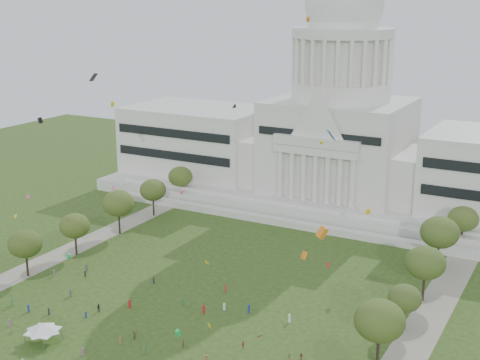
# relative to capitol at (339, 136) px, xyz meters

# --- Properties ---
(ground) EXTENTS (400.00, 400.00, 0.00)m
(ground) POSITION_rel_capitol_xyz_m (0.00, -113.59, -22.30)
(ground) COLOR #2B4415
(ground) RESTS_ON ground
(capitol) EXTENTS (160.00, 64.50, 91.30)m
(capitol) POSITION_rel_capitol_xyz_m (0.00, 0.00, 0.00)
(capitol) COLOR silver
(capitol) RESTS_ON ground
(path_left) EXTENTS (8.00, 160.00, 0.04)m
(path_left) POSITION_rel_capitol_xyz_m (-48.00, -83.59, -22.28)
(path_left) COLOR gray
(path_left) RESTS_ON ground
(path_right) EXTENTS (8.00, 160.00, 0.04)m
(path_right) POSITION_rel_capitol_xyz_m (48.00, -83.59, -22.28)
(path_right) COLOR gray
(path_right) RESTS_ON ground
(row_tree_l_2) EXTENTS (8.42, 8.42, 11.97)m
(row_tree_l_2) POSITION_rel_capitol_xyz_m (-45.04, -96.29, -13.79)
(row_tree_l_2) COLOR black
(row_tree_l_2) RESTS_ON ground
(row_tree_r_2) EXTENTS (9.55, 9.55, 13.58)m
(row_tree_r_2) POSITION_rel_capitol_xyz_m (44.17, -96.15, -12.64)
(row_tree_r_2) COLOR black
(row_tree_r_2) RESTS_ON ground
(row_tree_l_3) EXTENTS (8.12, 8.12, 11.55)m
(row_tree_l_3) POSITION_rel_capitol_xyz_m (-44.09, -79.67, -14.09)
(row_tree_l_3) COLOR black
(row_tree_l_3) RESTS_ON ground
(row_tree_r_3) EXTENTS (7.01, 7.01, 9.98)m
(row_tree_r_3) POSITION_rel_capitol_xyz_m (44.40, -79.10, -15.21)
(row_tree_r_3) COLOR black
(row_tree_r_3) RESTS_ON ground
(row_tree_l_4) EXTENTS (9.29, 9.29, 13.21)m
(row_tree_l_4) POSITION_rel_capitol_xyz_m (-44.08, -61.17, -12.90)
(row_tree_l_4) COLOR black
(row_tree_l_4) RESTS_ON ground
(row_tree_r_4) EXTENTS (9.19, 9.19, 13.06)m
(row_tree_r_4) POSITION_rel_capitol_xyz_m (44.76, -63.55, -13.01)
(row_tree_r_4) COLOR black
(row_tree_r_4) RESTS_ON ground
(row_tree_l_5) EXTENTS (8.33, 8.33, 11.85)m
(row_tree_l_5) POSITION_rel_capitol_xyz_m (-45.22, -42.58, -13.88)
(row_tree_l_5) COLOR black
(row_tree_l_5) RESTS_ON ground
(row_tree_r_5) EXTENTS (9.82, 9.82, 13.96)m
(row_tree_r_5) POSITION_rel_capitol_xyz_m (43.49, -43.40, -12.37)
(row_tree_r_5) COLOR black
(row_tree_r_5) RESTS_ON ground
(row_tree_l_6) EXTENTS (8.19, 8.19, 11.64)m
(row_tree_l_6) POSITION_rel_capitol_xyz_m (-46.87, -24.45, -14.02)
(row_tree_l_6) COLOR black
(row_tree_l_6) RESTS_ON ground
(row_tree_r_6) EXTENTS (8.42, 8.42, 11.97)m
(row_tree_r_6) POSITION_rel_capitol_xyz_m (45.96, -25.46, -13.79)
(row_tree_r_6) COLOR black
(row_tree_r_6) RESTS_ON ground
(event_tent) EXTENTS (8.91, 8.91, 4.29)m
(event_tent) POSITION_rel_capitol_xyz_m (-17.84, -118.77, -18.97)
(event_tent) COLOR #4C4C4C
(event_tent) RESTS_ON ground
(person_2) EXTENTS (1.00, 0.72, 1.88)m
(person_2) POSITION_rel_capitol_xyz_m (30.91, -101.13, -21.36)
(person_2) COLOR olive
(person_2) RESTS_ON ground
(person_3) EXTENTS (0.63, 1.08, 1.60)m
(person_3) POSITION_rel_capitol_xyz_m (15.05, -109.76, -21.50)
(person_3) COLOR olive
(person_3) RESTS_ON ground
(person_4) EXTENTS (0.77, 1.01, 1.53)m
(person_4) POSITION_rel_capitol_xyz_m (8.05, -107.15, -21.53)
(person_4) COLOR olive
(person_4) RESTS_ON ground
(person_5) EXTENTS (1.62, 1.88, 1.94)m
(person_5) POSITION_rel_capitol_xyz_m (-2.37, -109.13, -21.32)
(person_5) COLOR olive
(person_5) RESTS_ON ground
(person_8) EXTENTS (0.95, 0.63, 1.86)m
(person_8) POSITION_rel_capitol_xyz_m (-16.74, -103.17, -21.37)
(person_8) COLOR #26262B
(person_8) RESTS_ON ground
(person_10) EXTENTS (0.51, 0.83, 1.35)m
(person_10) POSITION_rel_capitol_xyz_m (18.64, -101.76, -21.62)
(person_10) COLOR #B21E1E
(person_10) RESTS_ON ground
(distant_crowd) EXTENTS (62.21, 38.59, 1.93)m
(distant_crowd) POSITION_rel_capitol_xyz_m (-11.59, -99.52, -21.44)
(distant_crowd) COLOR #26262B
(distant_crowd) RESTS_ON ground
(kite_swarm) EXTENTS (88.10, 98.66, 66.61)m
(kite_swarm) POSITION_rel_capitol_xyz_m (2.38, -108.56, 6.76)
(kite_swarm) COLOR yellow
(kite_swarm) RESTS_ON ground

